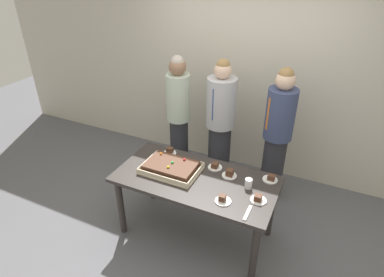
{
  "coord_description": "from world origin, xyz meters",
  "views": [
    {
      "loc": [
        1.09,
        -2.39,
        2.7
      ],
      "look_at": [
        -0.11,
        0.15,
        1.1
      ],
      "focal_mm": 30.32,
      "sensor_mm": 36.0,
      "label": 1
    }
  ],
  "objects_px": {
    "party_table": "(196,186)",
    "person_green_shirt_behind": "(220,124)",
    "drink_cup_nearest": "(248,183)",
    "person_striped_tie_right": "(179,116)",
    "plated_slice_near_left": "(258,199)",
    "plated_slice_far_left": "(271,178)",
    "sheet_cake": "(171,167)",
    "person_serving_front": "(277,135)",
    "plated_slice_center_back": "(170,152)",
    "plated_slice_near_right": "(223,200)",
    "plated_slice_center_front": "(215,166)",
    "cake_server_utensil": "(248,213)",
    "plated_slice_far_right": "(230,174)"
  },
  "relations": [
    {
      "from": "plated_slice_center_back",
      "to": "plated_slice_far_left",
      "type": "bearing_deg",
      "value": -0.38
    },
    {
      "from": "party_table",
      "to": "cake_server_utensil",
      "type": "relative_size",
      "value": 8.13
    },
    {
      "from": "party_table",
      "to": "person_green_shirt_behind",
      "type": "xyz_separation_m",
      "value": [
        -0.11,
        0.97,
        0.23
      ]
    },
    {
      "from": "party_table",
      "to": "plated_slice_near_left",
      "type": "relative_size",
      "value": 10.84
    },
    {
      "from": "person_serving_front",
      "to": "person_green_shirt_behind",
      "type": "distance_m",
      "value": 0.7
    },
    {
      "from": "party_table",
      "to": "drink_cup_nearest",
      "type": "relative_size",
      "value": 16.26
    },
    {
      "from": "person_striped_tie_right",
      "to": "party_table",
      "type": "bearing_deg",
      "value": 12.7
    },
    {
      "from": "person_green_shirt_behind",
      "to": "plated_slice_near_right",
      "type": "bearing_deg",
      "value": 31.85
    },
    {
      "from": "plated_slice_near_left",
      "to": "plated_slice_far_right",
      "type": "relative_size",
      "value": 1.0
    },
    {
      "from": "cake_server_utensil",
      "to": "plated_slice_far_right",
      "type": "bearing_deg",
      "value": 126.08
    },
    {
      "from": "plated_slice_center_front",
      "to": "person_striped_tie_right",
      "type": "xyz_separation_m",
      "value": [
        -0.79,
        0.7,
        0.12
      ]
    },
    {
      "from": "plated_slice_near_left",
      "to": "plated_slice_far_right",
      "type": "bearing_deg",
      "value": 145.66
    },
    {
      "from": "sheet_cake",
      "to": "plated_slice_far_left",
      "type": "bearing_deg",
      "value": 15.97
    },
    {
      "from": "plated_slice_near_left",
      "to": "person_striped_tie_right",
      "type": "bearing_deg",
      "value": 142.64
    },
    {
      "from": "cake_server_utensil",
      "to": "plated_slice_near_right",
      "type": "bearing_deg",
      "value": 168.11
    },
    {
      "from": "plated_slice_near_right",
      "to": "person_striped_tie_right",
      "type": "distance_m",
      "value": 1.58
    },
    {
      "from": "plated_slice_far_left",
      "to": "plated_slice_center_back",
      "type": "xyz_separation_m",
      "value": [
        -1.14,
        0.01,
        0.0
      ]
    },
    {
      "from": "sheet_cake",
      "to": "plated_slice_center_front",
      "type": "height_order",
      "value": "sheet_cake"
    },
    {
      "from": "party_table",
      "to": "cake_server_utensil",
      "type": "distance_m",
      "value": 0.69
    },
    {
      "from": "drink_cup_nearest",
      "to": "person_serving_front",
      "type": "height_order",
      "value": "person_serving_front"
    },
    {
      "from": "plated_slice_near_left",
      "to": "person_serving_front",
      "type": "relative_size",
      "value": 0.09
    },
    {
      "from": "person_serving_front",
      "to": "sheet_cake",
      "type": "bearing_deg",
      "value": -0.01
    },
    {
      "from": "party_table",
      "to": "person_serving_front",
      "type": "xyz_separation_m",
      "value": [
        0.58,
        0.99,
        0.23
      ]
    },
    {
      "from": "plated_slice_far_left",
      "to": "plated_slice_far_right",
      "type": "relative_size",
      "value": 1.0
    },
    {
      "from": "cake_server_utensil",
      "to": "person_green_shirt_behind",
      "type": "bearing_deg",
      "value": 120.55
    },
    {
      "from": "drink_cup_nearest",
      "to": "person_striped_tie_right",
      "type": "height_order",
      "value": "person_striped_tie_right"
    },
    {
      "from": "plated_slice_far_left",
      "to": "person_serving_front",
      "type": "height_order",
      "value": "person_serving_front"
    },
    {
      "from": "sheet_cake",
      "to": "plated_slice_far_right",
      "type": "distance_m",
      "value": 0.6
    },
    {
      "from": "sheet_cake",
      "to": "drink_cup_nearest",
      "type": "height_order",
      "value": "sheet_cake"
    },
    {
      "from": "party_table",
      "to": "plated_slice_center_back",
      "type": "bearing_deg",
      "value": 147.52
    },
    {
      "from": "plated_slice_center_front",
      "to": "plated_slice_near_left",
      "type": "bearing_deg",
      "value": -30.12
    },
    {
      "from": "plated_slice_far_right",
      "to": "person_striped_tie_right",
      "type": "bearing_deg",
      "value": 141.58
    },
    {
      "from": "plated_slice_center_front",
      "to": "cake_server_utensil",
      "type": "xyz_separation_m",
      "value": [
        0.51,
        -0.52,
        -0.02
      ]
    },
    {
      "from": "person_green_shirt_behind",
      "to": "person_striped_tie_right",
      "type": "distance_m",
      "value": 0.57
    },
    {
      "from": "sheet_cake",
      "to": "person_striped_tie_right",
      "type": "distance_m",
      "value": 1.03
    },
    {
      "from": "person_striped_tie_right",
      "to": "plated_slice_near_left",
      "type": "bearing_deg",
      "value": 29.64
    },
    {
      "from": "party_table",
      "to": "drink_cup_nearest",
      "type": "bearing_deg",
      "value": 7.86
    },
    {
      "from": "drink_cup_nearest",
      "to": "person_striped_tie_right",
      "type": "xyz_separation_m",
      "value": [
        -1.2,
        0.88,
        0.09
      ]
    },
    {
      "from": "drink_cup_nearest",
      "to": "person_green_shirt_behind",
      "type": "distance_m",
      "value": 1.11
    },
    {
      "from": "party_table",
      "to": "person_green_shirt_behind",
      "type": "bearing_deg",
      "value": 96.73
    },
    {
      "from": "plated_slice_near_left",
      "to": "plated_slice_far_left",
      "type": "distance_m",
      "value": 0.36
    },
    {
      "from": "party_table",
      "to": "person_serving_front",
      "type": "distance_m",
      "value": 1.17
    },
    {
      "from": "plated_slice_near_left",
      "to": "person_green_shirt_behind",
      "type": "distance_m",
      "value": 1.31
    },
    {
      "from": "plated_slice_far_left",
      "to": "cake_server_utensil",
      "type": "relative_size",
      "value": 0.75
    },
    {
      "from": "plated_slice_near_right",
      "to": "plated_slice_center_front",
      "type": "distance_m",
      "value": 0.53
    },
    {
      "from": "person_striped_tie_right",
      "to": "plated_slice_far_right",
      "type": "bearing_deg",
      "value": 28.58
    },
    {
      "from": "plated_slice_near_left",
      "to": "drink_cup_nearest",
      "type": "height_order",
      "value": "drink_cup_nearest"
    },
    {
      "from": "plated_slice_center_back",
      "to": "person_striped_tie_right",
      "type": "relative_size",
      "value": 0.09
    },
    {
      "from": "plated_slice_far_left",
      "to": "drink_cup_nearest",
      "type": "relative_size",
      "value": 1.5
    },
    {
      "from": "plated_slice_far_right",
      "to": "drink_cup_nearest",
      "type": "xyz_separation_m",
      "value": [
        0.22,
        -0.1,
        0.02
      ]
    }
  ]
}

